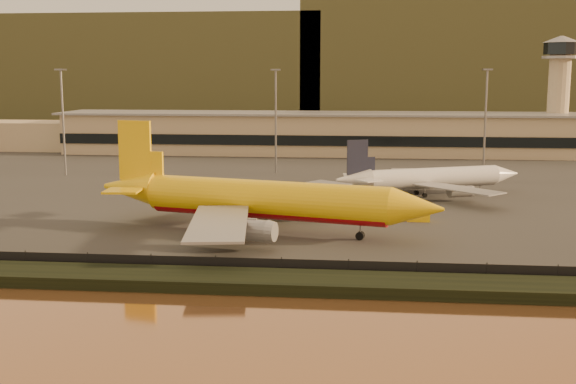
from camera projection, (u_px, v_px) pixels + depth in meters
name	position (u px, v px, depth m)	size (l,w,h in m)	color
ground	(278.00, 252.00, 99.41)	(900.00, 900.00, 0.00)	black
embankment	(260.00, 282.00, 82.61)	(320.00, 7.00, 1.40)	black
tarmac	(320.00, 166.00, 192.66)	(320.00, 220.00, 0.20)	#2D2D2D
perimeter_fence	(265.00, 267.00, 86.44)	(300.00, 0.05, 2.20)	black
terminal_building	(279.00, 134.00, 223.17)	(202.00, 25.00, 12.60)	tan
control_tower	(559.00, 83.00, 217.36)	(11.20, 11.20, 35.50)	tan
apron_light_masts	(379.00, 111.00, 168.99)	(152.20, 12.20, 25.40)	slate
distant_hills	(310.00, 63.00, 430.32)	(470.00, 160.00, 70.00)	brown
dhl_cargo_jet	(261.00, 200.00, 110.35)	(55.28, 53.08, 16.68)	yellow
white_narrowbody_jet	(431.00, 178.00, 144.24)	(38.53, 36.40, 11.62)	silver
gse_vehicle_yellow	(418.00, 216.00, 119.12)	(3.74, 1.68, 1.68)	yellow
gse_vehicle_white	(266.00, 201.00, 132.76)	(4.18, 1.88, 1.88)	silver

